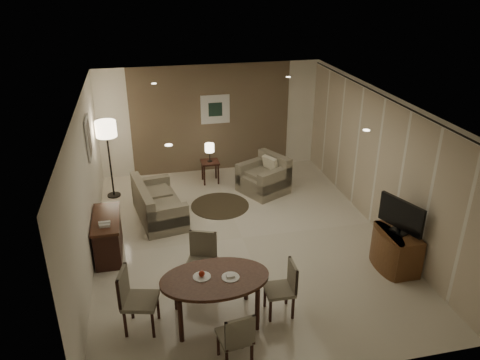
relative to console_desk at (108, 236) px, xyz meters
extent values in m
cube|color=beige|center=(2.49, 0.00, -0.38)|extent=(5.50, 7.00, 0.00)
cube|color=white|center=(2.49, 0.00, 2.33)|extent=(5.50, 7.00, 0.00)
cube|color=brown|center=(2.49, 3.50, 0.98)|extent=(5.50, 0.00, 2.70)
cube|color=white|center=(-0.26, 0.00, 0.98)|extent=(0.00, 7.00, 2.70)
cube|color=white|center=(5.24, 0.00, 0.98)|extent=(0.00, 7.00, 2.70)
cube|color=brown|center=(2.49, 3.48, 0.98)|extent=(3.96, 0.03, 2.70)
cylinder|color=black|center=(5.17, 0.00, 2.27)|extent=(0.03, 6.80, 0.03)
cube|color=silver|center=(2.59, 3.46, 1.23)|extent=(0.72, 0.03, 0.72)
cube|color=black|center=(2.59, 3.44, 1.23)|extent=(0.34, 0.01, 0.34)
cube|color=silver|center=(-0.23, 1.20, 1.48)|extent=(0.03, 0.60, 0.80)
cube|color=gray|center=(-0.21, 1.20, 1.48)|extent=(0.01, 0.46, 0.64)
cylinder|color=white|center=(1.09, -1.80, 2.31)|extent=(0.10, 0.10, 0.01)
cylinder|color=white|center=(3.89, -1.80, 2.31)|extent=(0.10, 0.10, 0.01)
cylinder|color=white|center=(1.09, 1.80, 2.31)|extent=(0.10, 0.10, 0.01)
cylinder|color=white|center=(3.89, 1.80, 2.31)|extent=(0.10, 0.10, 0.01)
cylinder|color=white|center=(1.42, -2.09, 0.38)|extent=(0.26, 0.26, 0.02)
cylinder|color=white|center=(1.82, -2.19, 0.38)|extent=(0.26, 0.26, 0.02)
sphere|color=#A52612|center=(1.42, -2.09, 0.43)|extent=(0.09, 0.09, 0.09)
cube|color=white|center=(1.82, -2.19, 0.40)|extent=(0.12, 0.08, 0.03)
cylinder|color=#423625|center=(2.31, 1.41, -0.37)|extent=(1.28, 1.28, 0.01)
camera|label=1|loc=(0.76, -7.60, 4.44)|focal=35.00mm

